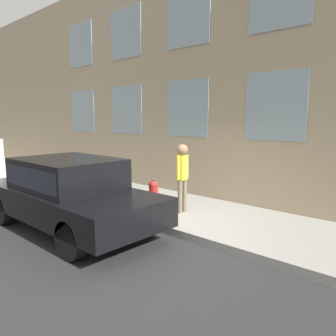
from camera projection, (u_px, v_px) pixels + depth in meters
The scene contains 6 objects.
ground_plane at pixel (156, 231), 7.29m from camera, with size 80.00×80.00×0.00m, color #2D2D30.
sidewalk at pixel (194, 214), 8.30m from camera, with size 2.79×60.00×0.17m.
building_facade at pixel (231, 73), 8.89m from camera, with size 0.33×40.00×7.39m.
fire_hydrant at pixel (153, 197), 7.93m from camera, with size 0.30×0.42×0.84m.
person at pixel (182, 172), 8.00m from camera, with size 0.41×0.27×1.70m.
parked_car_black_near at pixel (68, 190), 7.29m from camera, with size 1.97×4.76×1.61m.
Camera 1 is at (-4.99, -4.91, 2.48)m, focal length 35.00 mm.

